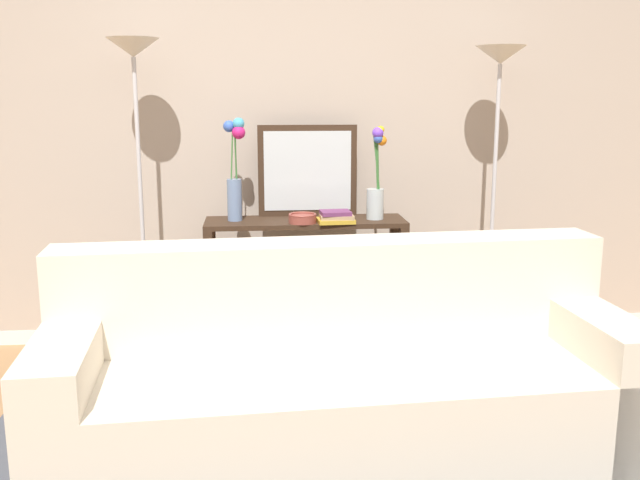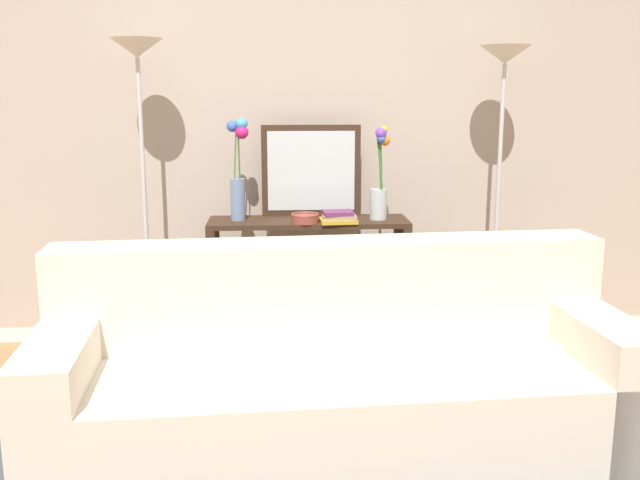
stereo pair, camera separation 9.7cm
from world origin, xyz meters
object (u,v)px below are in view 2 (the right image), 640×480
Objects in this scene: console_table at (309,263)px; vase_tall_flowers at (238,173)px; book_stack at (338,217)px; floor_lamp_left at (140,112)px; floor_lamp_right at (502,115)px; fruit_bowl at (305,218)px; wall_mirror at (311,171)px; vase_short_flowers at (379,184)px; couch at (337,380)px; book_row_under_console at (256,344)px.

vase_tall_flowers is (-0.40, 0.01, 0.53)m from console_table.
book_stack is (0.17, -0.11, 0.29)m from console_table.
floor_lamp_right is (2.01, 0.00, -0.02)m from floor_lamp_left.
floor_lamp_right is 3.06× the size of vase_tall_flowers.
floor_lamp_right reaches higher than fruit_bowl.
vase_tall_flowers is 2.72× the size of book_stack.
wall_mirror reaches higher than book_stack.
console_table is at bearing -1.87° from vase_tall_flowers.
wall_mirror is 1.09× the size of vase_short_flowers.
floor_lamp_right reaches higher than console_table.
vase_tall_flowers is 1.09× the size of vase_short_flowers.
wall_mirror is (-0.05, 1.31, 0.76)m from couch.
couch is at bearing -88.02° from wall_mirror.
book_row_under_console is (-0.29, 0.10, -0.78)m from fruit_bowl.
fruit_bowl is at bearing -178.01° from floor_lamp_right.
floor_lamp_right is at bearing 1.99° from fruit_bowl.
vase_short_flowers is (0.81, -0.03, -0.07)m from vase_tall_flowers.
console_table is 0.65× the size of floor_lamp_right.
book_stack is 0.93m from book_row_under_console.
book_stack is at bearing 84.86° from couch.
vase_tall_flowers reaches higher than vase_short_flowers.
book_stack is (0.10, 1.07, 0.52)m from couch.
console_table is at bearing 176.78° from floor_lamp_right.
vase_short_flowers is at bearing 73.66° from couch.
vase_tall_flowers is 1.90× the size of book_row_under_console.
vase_short_flowers is 1.20m from book_row_under_console.
book_stack reaches higher than book_row_under_console.
floor_lamp_left reaches higher than fruit_bowl.
floor_lamp_left is 1.23m from book_stack.
book_row_under_console is (-0.73, 0.02, -0.96)m from vase_short_flowers.
floor_lamp_left is 1.39m from vase_short_flowers.
vase_tall_flowers is at bearing 170.86° from book_row_under_console.
book_stack is at bearing -160.16° from vase_short_flowers.
wall_mirror is (0.94, 0.20, -0.35)m from floor_lamp_left.
book_row_under_console is (0.60, 0.06, -1.37)m from floor_lamp_left.
floor_lamp_right is (1.09, -0.06, 0.86)m from console_table.
book_row_under_console is (-0.34, -0.14, -1.02)m from wall_mirror.
book_stack reaches higher than fruit_bowl.
vase_short_flowers is (1.33, 0.04, -0.41)m from floor_lamp_left.
couch is 1.19m from book_stack.
wall_mirror reaches higher than book_row_under_console.
console_table is 0.59m from book_row_under_console.
book_stack is (0.14, -0.25, -0.24)m from wall_mirror.
couch is at bearing -48.50° from floor_lamp_left.
floor_lamp_left is (-0.99, 1.12, 1.11)m from couch.
console_table is 0.55m from wall_mirror.
floor_lamp_left reaches higher than book_stack.
book_stack is 0.70× the size of book_row_under_console.
vase_tall_flowers is at bearing 177.64° from vase_short_flowers.
vase_short_flowers is (0.41, -0.02, 0.46)m from console_table.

